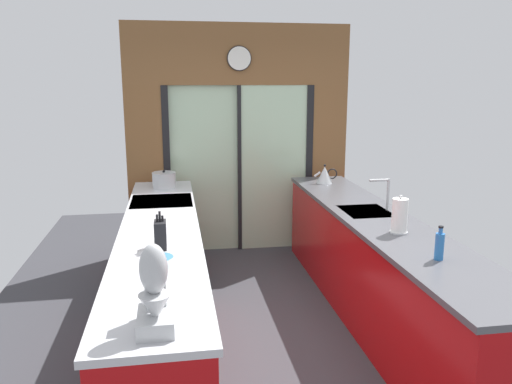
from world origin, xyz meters
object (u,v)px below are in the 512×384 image
oven_range (164,246)px  stock_pot (164,180)px  mixing_bowl (160,261)px  knife_block (160,235)px  kettle (325,175)px  soap_bottle (439,246)px  stand_mixer (155,296)px  paper_towel_roll (400,216)px

oven_range → stock_pot: stock_pot is taller
mixing_bowl → knife_block: knife_block is taller
oven_range → kettle: size_ratio=3.38×
oven_range → mixing_bowl: size_ratio=5.33×
oven_range → soap_bottle: 2.72m
stand_mixer → paper_towel_roll: stand_mixer is taller
stock_pot → kettle: bearing=-0.8°
soap_bottle → kettle: bearing=90.0°
stand_mixer → soap_bottle: 1.90m
knife_block → kettle: knife_block is taller
knife_block → stock_pot: size_ratio=1.04×
stand_mixer → stock_pot: 3.20m
stock_pot → soap_bottle: bearing=-55.1°
paper_towel_roll → knife_block: bearing=-177.8°
stand_mixer → kettle: stand_mixer is taller
soap_bottle → oven_range: bearing=132.5°
mixing_bowl → stock_pot: stock_pot is taller
oven_range → stand_mixer: (0.02, -2.61, 0.63)m
oven_range → knife_block: bearing=-89.3°
stand_mixer → kettle: size_ratio=1.54×
knife_block → stock_pot: bearing=90.0°
knife_block → kettle: 2.68m
stand_mixer → stock_pot: bearing=90.0°
soap_bottle → mixing_bowl: bearing=174.5°
knife_block → stand_mixer: stand_mixer is taller
stock_pot → paper_towel_roll: 2.64m
kettle → soap_bottle: soap_bottle is taller
stand_mixer → soap_bottle: bearing=20.0°
oven_range → stand_mixer: stand_mixer is taller
paper_towel_roll → mixing_bowl: bearing=-166.6°
mixing_bowl → kettle: 2.95m
stand_mixer → knife_block: bearing=90.0°
kettle → mixing_bowl: bearing=-127.1°
oven_range → stock_pot: (0.02, 0.59, 0.55)m
mixing_bowl → knife_block: size_ratio=0.65×
oven_range → paper_towel_roll: size_ratio=3.10×
kettle → stock_pot: bearing=179.2°
stand_mixer → soap_bottle: (1.78, 0.65, -0.07)m
oven_range → stock_pot: bearing=88.2°
oven_range → paper_towel_roll: (1.80, -1.37, 0.60)m
stock_pot → knife_block: bearing=-90.0°
mixing_bowl → stock_pot: bearing=90.0°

